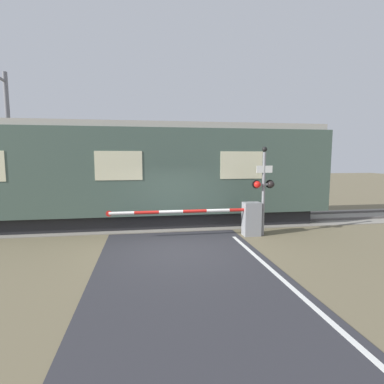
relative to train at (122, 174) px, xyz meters
name	(u,v)px	position (x,y,z in m)	size (l,w,h in m)	color
ground_plane	(179,249)	(1.93, -3.69, -2.12)	(80.00, 80.00, 0.00)	#6B6047
track_bed	(169,222)	(1.93, 0.00, -2.10)	(36.00, 3.20, 0.13)	gray
train	(122,174)	(0.00, 0.00, 0.00)	(16.91, 2.86, 4.15)	black
crossing_barrier	(241,218)	(4.29, -2.53, -1.46)	(5.36, 0.44, 1.21)	gray
signal_post	(264,186)	(5.10, -2.59, -0.31)	(0.81, 0.26, 3.18)	gray
catenary_pole	(9,144)	(-5.03, 2.03, 1.29)	(0.20, 1.90, 6.52)	slate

